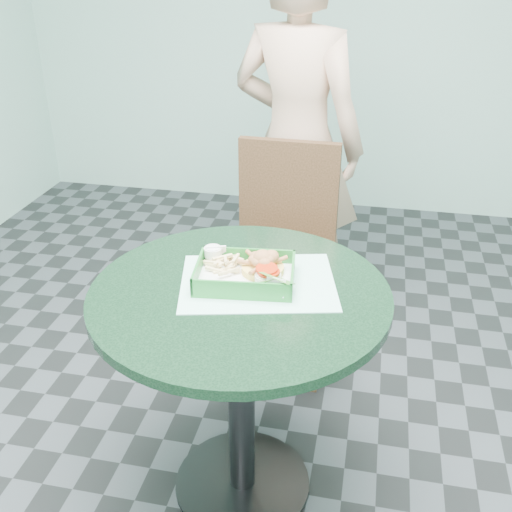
% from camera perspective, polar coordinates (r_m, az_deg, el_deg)
% --- Properties ---
extents(floor, '(4.00, 5.00, 0.02)m').
position_cam_1_polar(floor, '(2.17, -1.29, -20.88)').
color(floor, '#303335').
rests_on(floor, ground).
extents(cafe_table, '(0.85, 0.85, 0.75)m').
position_cam_1_polar(cafe_table, '(1.78, -1.49, -8.49)').
color(cafe_table, '#252527').
rests_on(cafe_table, floor).
extents(dining_chair, '(0.41, 0.41, 0.93)m').
position_cam_1_polar(dining_chair, '(2.47, 2.63, 1.40)').
color(dining_chair, '#54361B').
rests_on(dining_chair, floor).
extents(diner_person, '(0.78, 0.63, 1.87)m').
position_cam_1_polar(diner_person, '(2.65, 3.97, 12.54)').
color(diner_person, tan).
rests_on(diner_person, floor).
extents(placemat, '(0.50, 0.42, 0.00)m').
position_cam_1_polar(placemat, '(1.72, 0.18, -3.07)').
color(placemat, '#A5EBD6').
rests_on(placemat, cafe_table).
extents(food_basket, '(0.28, 0.20, 0.06)m').
position_cam_1_polar(food_basket, '(1.71, -1.05, -2.60)').
color(food_basket, '#1D752A').
rests_on(food_basket, placemat).
extents(crab_sandwich, '(0.12, 0.12, 0.07)m').
position_cam_1_polar(crab_sandwich, '(1.71, 0.76, -1.24)').
color(crab_sandwich, '#E4B74E').
rests_on(crab_sandwich, food_basket).
extents(fries_pile, '(0.13, 0.14, 0.04)m').
position_cam_1_polar(fries_pile, '(1.76, -2.84, -0.94)').
color(fries_pile, '#EDCF8B').
rests_on(fries_pile, food_basket).
extents(sauce_ramekin, '(0.05, 0.05, 0.03)m').
position_cam_1_polar(sauce_ramekin, '(1.79, -3.73, 0.01)').
color(sauce_ramekin, white).
rests_on(sauce_ramekin, food_basket).
extents(garnish_cup, '(0.11, 0.11, 0.04)m').
position_cam_1_polar(garnish_cup, '(1.66, 1.22, -2.67)').
color(garnish_cup, silver).
rests_on(garnish_cup, food_basket).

